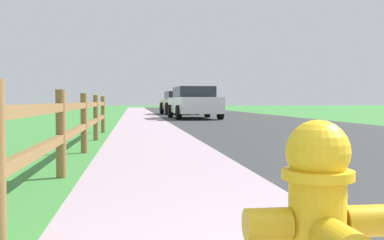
{
  "coord_description": "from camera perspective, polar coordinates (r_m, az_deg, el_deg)",
  "views": [
    {
      "loc": [
        -1.43,
        -0.58,
        0.85
      ],
      "look_at": [
        -0.26,
        8.65,
        0.47
      ],
      "focal_mm": 43.95,
      "sensor_mm": 36.0,
      "label": 1
    }
  ],
  "objects": [
    {
      "name": "ground_plane",
      "position": [
        25.63,
        -4.03,
        0.42
      ],
      "size": [
        120.0,
        120.0,
        0.0
      ],
      "primitive_type": "plane",
      "color": "#41893D"
    },
    {
      "name": "curb_concrete",
      "position": [
        27.64,
        -10.49,
        0.53
      ],
      "size": [
        6.0,
        66.0,
        0.01
      ],
      "primitive_type": "cube",
      "color": "#B39BA7",
      "rests_on": "ground"
    },
    {
      "name": "parked_car_beige",
      "position": [
        29.97,
        -1.59,
        2.15
      ],
      "size": [
        2.3,
        4.35,
        1.45
      ],
      "color": "#C6B793",
      "rests_on": "ground"
    },
    {
      "name": "road_asphalt",
      "position": [
        28.03,
        2.9,
        0.59
      ],
      "size": [
        7.0,
        66.0,
        0.01
      ],
      "primitive_type": "cube",
      "color": "#373737",
      "rests_on": "ground"
    },
    {
      "name": "fire_hydrant",
      "position": [
        1.86,
        15.15,
        -11.75
      ],
      "size": [
        0.56,
        0.46,
        0.78
      ],
      "color": "yellow",
      "rests_on": "ground"
    },
    {
      "name": "grass_verge",
      "position": [
        27.76,
        -13.58,
        0.52
      ],
      "size": [
        5.0,
        66.0,
        0.0
      ],
      "primitive_type": "cube",
      "color": "#41893D",
      "rests_on": "ground"
    },
    {
      "name": "rail_fence",
      "position": [
        6.55,
        -14.05,
        -0.18
      ],
      "size": [
        0.11,
        12.46,
        0.98
      ],
      "color": "olive",
      "rests_on": "ground"
    },
    {
      "name": "parked_suv_white",
      "position": [
        22.68,
        0.22,
        2.17
      ],
      "size": [
        2.3,
        4.91,
        1.53
      ],
      "color": "white",
      "rests_on": "ground"
    }
  ]
}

